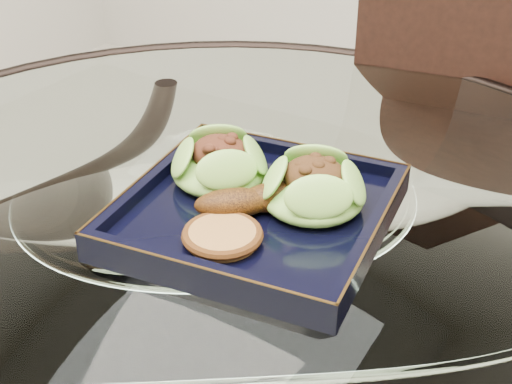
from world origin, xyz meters
The scene contains 7 objects.
dining_table centered at (0.00, 0.00, 0.60)m, with size 1.13×1.13×0.77m.
dining_chair centered at (0.16, 0.43, 0.55)m, with size 0.49×0.49×0.99m.
navy_plate centered at (0.05, 0.00, 0.77)m, with size 0.27×0.27×0.02m, color black.
lettuce_wrap_left centered at (-0.02, 0.03, 0.80)m, with size 0.11×0.11×0.04m, color #5AA22F.
lettuce_wrap_right centered at (0.10, 0.04, 0.80)m, with size 0.11×0.11×0.04m, color #66AC32.
roasted_plantain centered at (0.07, 0.01, 0.80)m, with size 0.16×0.03×0.03m, color #572C09.
crumb_patty centered at (0.05, -0.07, 0.79)m, with size 0.07×0.07×0.01m, color #B5713C.
Camera 1 is at (0.38, -0.55, 1.19)m, focal length 50.00 mm.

